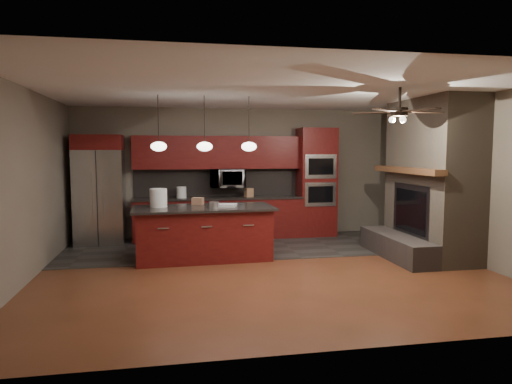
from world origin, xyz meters
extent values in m
plane|color=brown|center=(0.00, 0.00, 0.00)|extent=(7.00, 7.00, 0.00)
cube|color=white|center=(0.00, 0.00, 2.80)|extent=(7.00, 6.00, 0.02)
cube|color=slate|center=(0.00, 3.00, 1.40)|extent=(7.00, 0.02, 2.80)
cube|color=slate|center=(3.50, 0.00, 1.40)|extent=(0.02, 6.00, 2.80)
cube|color=slate|center=(-3.50, 0.00, 1.40)|extent=(0.02, 6.00, 2.80)
cube|color=#33312E|center=(0.00, 1.80, 0.01)|extent=(7.00, 2.40, 0.01)
cube|color=#685B4A|center=(3.10, 0.40, 1.40)|extent=(0.80, 2.00, 2.80)
cube|color=#463E3A|center=(2.45, 0.40, 0.20)|extent=(0.50, 2.00, 0.40)
cube|color=#2D2D30|center=(2.72, 0.40, 0.83)|extent=(0.05, 1.20, 0.95)
cube|color=black|center=(2.70, 0.40, 0.83)|extent=(0.02, 1.00, 0.75)
cube|color=brown|center=(2.60, 0.40, 1.55)|extent=(0.22, 2.10, 0.10)
cube|color=maroon|center=(-0.48, 2.70, 0.43)|extent=(3.55, 0.60, 0.86)
cube|color=black|center=(-0.48, 2.70, 0.88)|extent=(3.59, 0.64, 0.04)
cube|color=black|center=(-0.48, 2.98, 1.20)|extent=(3.55, 0.03, 0.60)
cube|color=maroon|center=(-0.48, 2.83, 1.85)|extent=(3.55, 0.35, 0.70)
cube|color=maroon|center=(1.70, 2.70, 1.19)|extent=(0.80, 0.60, 2.38)
cube|color=silver|center=(1.70, 2.40, 0.95)|extent=(0.70, 0.03, 0.52)
cube|color=black|center=(1.70, 2.38, 0.95)|extent=(0.55, 0.02, 0.35)
cube|color=silver|center=(1.70, 2.40, 1.55)|extent=(0.70, 0.03, 0.52)
cube|color=black|center=(1.70, 2.38, 1.55)|extent=(0.55, 0.02, 0.35)
imported|color=silver|center=(-0.27, 2.75, 1.30)|extent=(0.73, 0.41, 0.50)
cube|color=silver|center=(-2.88, 2.62, 0.95)|extent=(0.95, 0.72, 1.90)
cube|color=#2D2D30|center=(-2.88, 2.26, 0.95)|extent=(0.02, 0.02, 1.88)
cube|color=silver|center=(-2.98, 2.25, 1.01)|extent=(0.03, 0.03, 0.95)
cube|color=silver|center=(-2.78, 2.25, 1.01)|extent=(0.03, 0.03, 0.95)
cube|color=maroon|center=(-2.88, 2.62, 2.05)|extent=(0.95, 0.72, 0.30)
cube|color=maroon|center=(-0.91, 0.92, 0.44)|extent=(2.30, 1.03, 0.88)
cube|color=black|center=(-0.91, 0.92, 0.90)|extent=(2.46, 1.19, 0.04)
cylinder|color=white|center=(-1.68, 1.03, 1.08)|extent=(0.34, 0.34, 0.32)
cylinder|color=silver|center=(-0.75, 0.71, 0.98)|extent=(0.17, 0.17, 0.11)
cube|color=silver|center=(-0.56, 0.91, 0.94)|extent=(0.49, 0.40, 0.04)
cube|color=#8E6149|center=(-0.99, 1.29, 0.98)|extent=(0.23, 0.21, 0.12)
cylinder|color=white|center=(-1.25, 2.70, 1.02)|extent=(0.21, 0.21, 0.23)
cube|color=#A77A56|center=(0.17, 2.65, 0.99)|extent=(0.20, 0.18, 0.19)
cylinder|color=black|center=(-1.65, 0.70, 2.41)|extent=(0.01, 0.01, 0.78)
ellipsoid|color=white|center=(-1.65, 0.70, 1.96)|extent=(0.26, 0.26, 0.16)
cylinder|color=black|center=(-0.90, 0.70, 2.41)|extent=(0.01, 0.01, 0.78)
ellipsoid|color=white|center=(-0.90, 0.70, 1.96)|extent=(0.26, 0.26, 0.16)
cylinder|color=black|center=(-0.15, 0.70, 2.41)|extent=(0.01, 0.01, 0.78)
ellipsoid|color=white|center=(-0.15, 0.70, 1.96)|extent=(0.26, 0.26, 0.16)
cylinder|color=black|center=(1.80, -0.80, 2.65)|extent=(0.04, 0.04, 0.30)
cylinder|color=black|center=(1.80, -0.80, 2.45)|extent=(0.24, 0.24, 0.12)
cube|color=#321E13|center=(2.18, -0.80, 2.45)|extent=(0.60, 0.12, 0.01)
cube|color=#321E13|center=(1.92, -0.44, 2.45)|extent=(0.30, 0.61, 0.01)
cube|color=#321E13|center=(1.49, -0.58, 2.45)|extent=(0.56, 0.45, 0.01)
cube|color=#321E13|center=(1.49, -1.02, 2.45)|extent=(0.56, 0.45, 0.01)
cube|color=#321E13|center=(1.92, -1.16, 2.45)|extent=(0.30, 0.61, 0.01)
camera|label=1|loc=(-1.45, -6.96, 1.90)|focal=32.00mm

